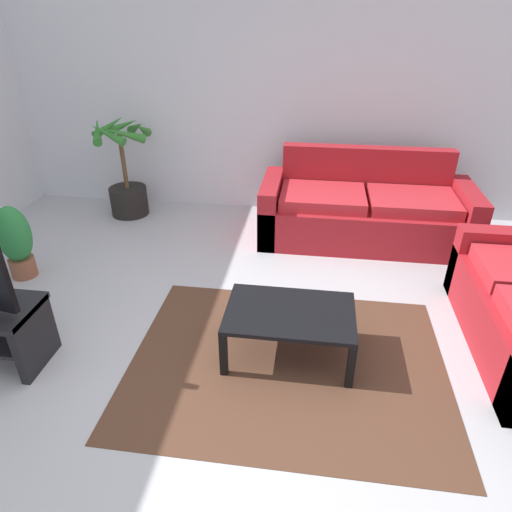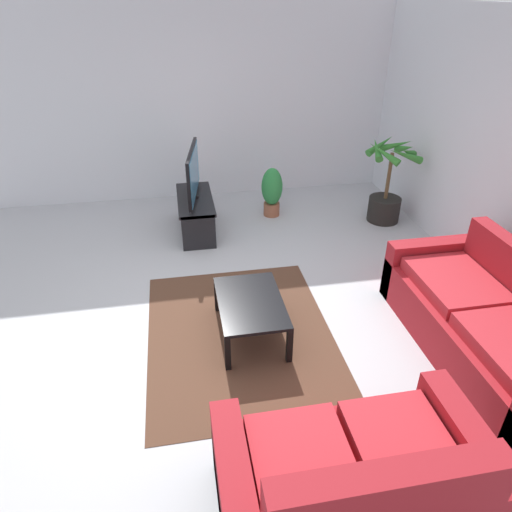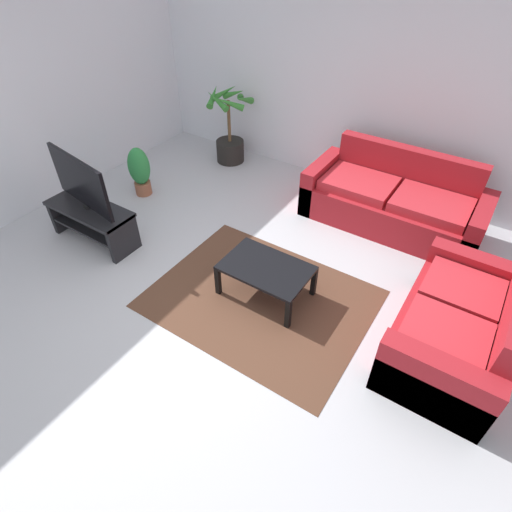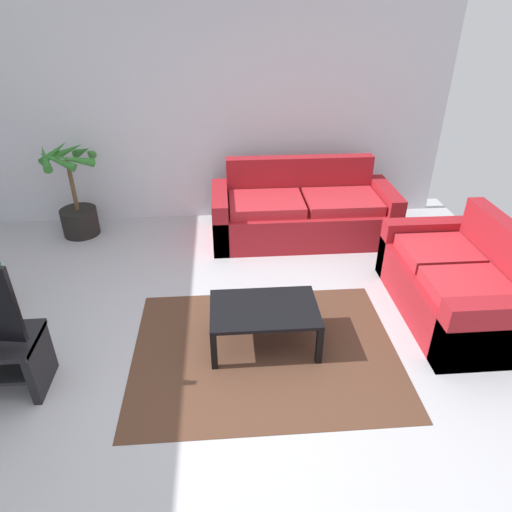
{
  "view_description": "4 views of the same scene",
  "coord_description": "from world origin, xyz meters",
  "views": [
    {
      "loc": [
        0.59,
        -2.18,
        2.22
      ],
      "look_at": [
        0.2,
        0.63,
        0.62
      ],
      "focal_mm": 31.49,
      "sensor_mm": 36.0,
      "label": 1
    },
    {
      "loc": [
        3.8,
        -0.22,
        2.83
      ],
      "look_at": [
        0.19,
        0.43,
        0.67
      ],
      "focal_mm": 32.31,
      "sensor_mm": 36.0,
      "label": 2
    },
    {
      "loc": [
        2.09,
        -2.3,
        3.15
      ],
      "look_at": [
        0.33,
        0.36,
        0.42
      ],
      "focal_mm": 28.98,
      "sensor_mm": 36.0,
      "label": 3
    },
    {
      "loc": [
        0.18,
        -2.67,
        2.61
      ],
      "look_at": [
        0.44,
        0.65,
        0.68
      ],
      "focal_mm": 31.91,
      "sensor_mm": 36.0,
      "label": 4
    }
  ],
  "objects": [
    {
      "name": "couch_main",
      "position": [
        1.13,
        2.28,
        0.3
      ],
      "size": [
        2.16,
        0.9,
        0.9
      ],
      "color": "maroon",
      "rests_on": "ground"
    },
    {
      "name": "ground_plane",
      "position": [
        0.0,
        0.0,
        0.0
      ],
      "size": [
        6.6,
        6.6,
        0.0
      ],
      "primitive_type": "plane",
      "color": "#B2B2B7"
    },
    {
      "name": "potted_plant_small",
      "position": [
        -2.04,
        1.06,
        0.37
      ],
      "size": [
        0.29,
        0.29,
        0.69
      ],
      "color": "brown",
      "rests_on": "ground"
    },
    {
      "name": "area_rug",
      "position": [
        0.48,
        0.23,
        0.0
      ],
      "size": [
        2.2,
        1.7,
        0.01
      ],
      "primitive_type": "cube",
      "color": "#513323",
      "rests_on": "ground"
    },
    {
      "name": "wall_back",
      "position": [
        0.0,
        3.0,
        1.35
      ],
      "size": [
        6.0,
        0.06,
        2.7
      ],
      "primitive_type": "cube",
      "color": "silver",
      "rests_on": "ground"
    },
    {
      "name": "tv_stand",
      "position": [
        -1.75,
        -0.02,
        0.3
      ],
      "size": [
        1.1,
        0.45,
        0.47
      ],
      "color": "black",
      "rests_on": "ground"
    },
    {
      "name": "couch_loveseat",
      "position": [
        2.28,
        0.64,
        0.3
      ],
      "size": [
        0.9,
        1.58,
        0.9
      ],
      "color": "maroon",
      "rests_on": "ground"
    },
    {
      "name": "tv",
      "position": [
        -1.75,
        -0.02,
        0.8
      ],
      "size": [
        1.06,
        0.2,
        0.64
      ],
      "color": "black",
      "rests_on": "tv_stand"
    },
    {
      "name": "potted_palm",
      "position": [
        -1.59,
        2.55,
        0.44
      ],
      "size": [
        0.69,
        0.68,
        1.15
      ],
      "color": "black",
      "rests_on": "ground"
    },
    {
      "name": "coffee_table",
      "position": [
        0.48,
        0.33,
        0.33
      ],
      "size": [
        0.89,
        0.58,
        0.38
      ],
      "color": "black",
      "rests_on": "ground"
    }
  ]
}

